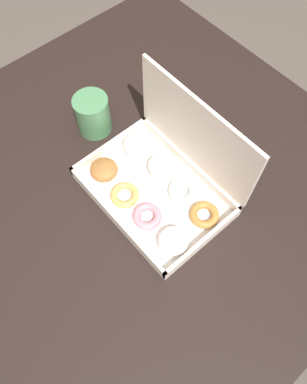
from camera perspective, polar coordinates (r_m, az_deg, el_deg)
ground_plane at (r=1.62m, az=-1.03°, el=-11.16°), size 8.00×8.00×0.00m
dining_table at (r=0.99m, az=-1.64°, el=-0.17°), size 1.06×1.02×0.77m
donut_box at (r=0.85m, az=1.21°, el=2.33°), size 0.34×0.24×0.24m
coffee_mug at (r=0.95m, az=-9.32°, el=11.59°), size 0.09×0.09×0.10m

